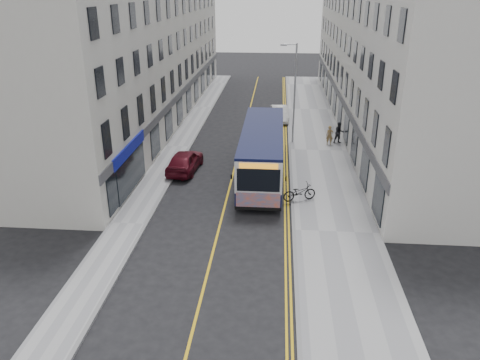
% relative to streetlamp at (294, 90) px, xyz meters
% --- Properties ---
extents(ground, '(140.00, 140.00, 0.00)m').
position_rel_streetlamp_xyz_m(ground, '(-4.17, -14.00, -4.38)').
color(ground, black).
rests_on(ground, ground).
extents(pavement_east, '(4.50, 64.00, 0.12)m').
position_rel_streetlamp_xyz_m(pavement_east, '(2.08, -2.00, -4.32)').
color(pavement_east, '#949497').
rests_on(pavement_east, ground).
extents(pavement_west, '(2.00, 64.00, 0.12)m').
position_rel_streetlamp_xyz_m(pavement_west, '(-9.17, -2.00, -4.32)').
color(pavement_west, '#949497').
rests_on(pavement_west, ground).
extents(kerb_east, '(0.18, 64.00, 0.13)m').
position_rel_streetlamp_xyz_m(kerb_east, '(-0.17, -2.00, -4.32)').
color(kerb_east, slate).
rests_on(kerb_east, ground).
extents(kerb_west, '(0.18, 64.00, 0.13)m').
position_rel_streetlamp_xyz_m(kerb_west, '(-8.17, -2.00, -4.32)').
color(kerb_west, slate).
rests_on(kerb_west, ground).
extents(road_centre_line, '(0.12, 64.00, 0.01)m').
position_rel_streetlamp_xyz_m(road_centre_line, '(-4.17, -2.00, -4.38)').
color(road_centre_line, gold).
rests_on(road_centre_line, ground).
extents(road_dbl_yellow_inner, '(0.10, 64.00, 0.01)m').
position_rel_streetlamp_xyz_m(road_dbl_yellow_inner, '(-0.62, -2.00, -4.38)').
color(road_dbl_yellow_inner, gold).
rests_on(road_dbl_yellow_inner, ground).
extents(road_dbl_yellow_outer, '(0.10, 64.00, 0.01)m').
position_rel_streetlamp_xyz_m(road_dbl_yellow_outer, '(-0.42, -2.00, -4.38)').
color(road_dbl_yellow_outer, gold).
rests_on(road_dbl_yellow_outer, ground).
extents(terrace_east, '(6.00, 46.00, 13.00)m').
position_rel_streetlamp_xyz_m(terrace_east, '(7.33, 7.00, 2.12)').
color(terrace_east, silver).
rests_on(terrace_east, ground).
extents(terrace_west, '(6.00, 46.00, 13.00)m').
position_rel_streetlamp_xyz_m(terrace_west, '(-13.17, 7.00, 2.12)').
color(terrace_west, beige).
rests_on(terrace_west, ground).
extents(streetlamp, '(1.32, 0.18, 8.00)m').
position_rel_streetlamp_xyz_m(streetlamp, '(0.00, 0.00, 0.00)').
color(streetlamp, '#989BA0').
rests_on(streetlamp, ground).
extents(city_bus, '(2.72, 11.69, 3.40)m').
position_rel_streetlamp_xyz_m(city_bus, '(-2.16, -7.66, -2.53)').
color(city_bus, black).
rests_on(city_bus, ground).
extents(bicycle, '(2.16, 1.38, 1.07)m').
position_rel_streetlamp_xyz_m(bicycle, '(0.23, -11.52, -3.73)').
color(bicycle, black).
rests_on(bicycle, pavement_east).
extents(pedestrian_near, '(0.58, 0.38, 1.56)m').
position_rel_streetlamp_xyz_m(pedestrian_near, '(3.03, -0.57, -3.48)').
color(pedestrian_near, brown).
rests_on(pedestrian_near, pavement_east).
extents(pedestrian_far, '(1.01, 0.89, 1.75)m').
position_rel_streetlamp_xyz_m(pedestrian_far, '(3.83, -0.10, -3.39)').
color(pedestrian_far, black).
rests_on(pedestrian_far, pavement_east).
extents(car_white, '(1.84, 4.29, 1.38)m').
position_rel_streetlamp_xyz_m(car_white, '(-1.04, 6.84, -3.69)').
color(car_white, white).
rests_on(car_white, ground).
extents(car_maroon, '(2.21, 4.63, 1.53)m').
position_rel_streetlamp_xyz_m(car_maroon, '(-7.57, -7.04, -3.62)').
color(car_maroon, '#520D19').
rests_on(car_maroon, ground).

